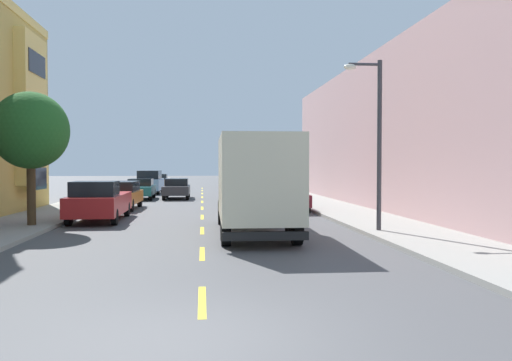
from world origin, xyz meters
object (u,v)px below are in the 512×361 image
(parked_suv_sky, at_px, (150,182))
(street_tree_second, at_px, (31,131))
(delivery_box_truck, at_px, (254,180))
(parked_wagon_forest, at_px, (267,188))
(parked_wagon_champagne, at_px, (159,181))
(parked_wagon_black, at_px, (243,179))
(parked_pickup_red, at_px, (99,202))
(street_lamp, at_px, (375,130))
(parked_sedan_teal, at_px, (141,189))
(parked_sedan_burgundy, at_px, (287,197))
(parked_sedan_silver, at_px, (253,184))
(parked_wagon_orange, at_px, (121,194))
(moving_charcoal_sedan, at_px, (177,188))

(parked_suv_sky, bearing_deg, street_tree_second, -94.95)
(delivery_box_truck, distance_m, parked_wagon_forest, 18.12)
(parked_wagon_champagne, relative_size, parked_wagon_black, 1.00)
(parked_pickup_red, bearing_deg, parked_suv_sky, 89.95)
(street_tree_second, bearing_deg, parked_pickup_red, 49.59)
(street_lamp, distance_m, delivery_box_truck, 4.48)
(street_lamp, distance_m, parked_sedan_teal, 22.33)
(parked_wagon_black, height_order, parked_sedan_burgundy, parked_wagon_black)
(parked_sedan_silver, bearing_deg, parked_wagon_forest, -89.99)
(parked_wagon_black, bearing_deg, parked_sedan_teal, -112.77)
(street_tree_second, distance_m, parked_wagon_black, 39.28)
(street_tree_second, relative_size, parked_wagon_black, 1.05)
(parked_sedan_silver, height_order, parked_sedan_teal, same)
(parked_wagon_champagne, bearing_deg, parked_sedan_teal, -89.93)
(street_tree_second, xyz_separation_m, parked_wagon_champagne, (2.11, 32.30, -2.87))
(parked_wagon_orange, relative_size, parked_sedan_teal, 1.05)
(parked_wagon_forest, bearing_deg, parked_wagon_champagne, 117.24)
(parked_suv_sky, relative_size, moving_charcoal_sedan, 1.08)
(parked_wagon_black, height_order, parked_wagon_orange, same)
(parked_wagon_orange, height_order, parked_suv_sky, parked_suv_sky)
(parked_sedan_silver, height_order, parked_wagon_forest, parked_wagon_forest)
(parked_wagon_forest, bearing_deg, delivery_box_truck, -98.33)
(parked_wagon_black, distance_m, parked_wagon_forest, 22.26)
(parked_wagon_champagne, bearing_deg, moving_charcoal_sedan, -80.67)
(street_tree_second, bearing_deg, parked_suv_sky, 85.05)
(parked_pickup_red, xyz_separation_m, parked_sedan_teal, (0.09, 14.39, -0.08))
(parked_sedan_silver, bearing_deg, street_lamp, -86.94)
(street_tree_second, xyz_separation_m, parked_sedan_silver, (10.82, 25.44, -2.92))
(parked_wagon_orange, distance_m, parked_suv_sky, 15.19)
(parked_wagon_champagne, bearing_deg, parked_pickup_red, -90.13)
(parked_wagon_black, bearing_deg, parked_suv_sky, -122.45)
(parked_sedan_silver, height_order, moving_charcoal_sedan, same)
(parked_sedan_silver, relative_size, parked_wagon_forest, 0.95)
(parked_wagon_black, bearing_deg, street_tree_second, -106.12)
(parked_pickup_red, bearing_deg, delivery_box_truck, -38.61)
(street_lamp, xyz_separation_m, parked_wagon_black, (-1.45, 40.51, -2.79))
(parked_wagon_champagne, relative_size, parked_wagon_forest, 1.00)
(street_tree_second, distance_m, parked_wagon_forest, 19.01)
(parked_pickup_red, bearing_deg, parked_wagon_champagne, 89.87)
(street_lamp, bearing_deg, parked_wagon_champagne, 106.21)
(parked_sedan_burgundy, relative_size, parked_wagon_forest, 0.96)
(parked_sedan_burgundy, bearing_deg, parked_sedan_teal, 129.97)
(parked_pickup_red, relative_size, parked_wagon_orange, 1.12)
(parked_wagon_orange, height_order, parked_sedan_burgundy, parked_wagon_orange)
(parked_wagon_black, bearing_deg, parked_wagon_orange, -106.97)
(delivery_box_truck, height_order, parked_wagon_champagne, delivery_box_truck)
(street_lamp, distance_m, parked_wagon_orange, 15.66)
(parked_sedan_teal, bearing_deg, parked_sedan_silver, 44.91)
(street_lamp, relative_size, parked_wagon_orange, 1.24)
(street_lamp, height_order, parked_suv_sky, street_lamp)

